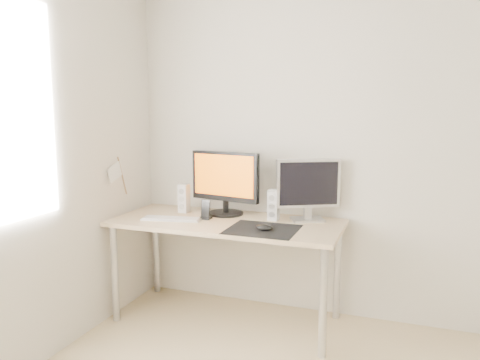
# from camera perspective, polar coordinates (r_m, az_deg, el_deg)

# --- Properties ---
(wall_back) EXTENTS (3.50, 0.00, 3.50)m
(wall_back) POSITION_cam_1_polar(r_m,az_deg,el_deg) (3.36, 15.66, 3.98)
(wall_back) COLOR silver
(wall_back) RESTS_ON ground
(mousepad) EXTENTS (0.45, 0.40, 0.00)m
(mousepad) POSITION_cam_1_polar(r_m,az_deg,el_deg) (3.05, 2.77, -6.04)
(mousepad) COLOR black
(mousepad) RESTS_ON desk
(mouse) EXTENTS (0.11, 0.07, 0.04)m
(mouse) POSITION_cam_1_polar(r_m,az_deg,el_deg) (3.01, 2.97, -5.81)
(mouse) COLOR black
(mouse) RESTS_ON mousepad
(desk) EXTENTS (1.60, 0.70, 0.73)m
(desk) POSITION_cam_1_polar(r_m,az_deg,el_deg) (3.31, -1.65, -6.28)
(desk) COLOR #D1B587
(desk) RESTS_ON ground
(main_monitor) EXTENTS (0.55, 0.30, 0.47)m
(main_monitor) POSITION_cam_1_polar(r_m,az_deg,el_deg) (3.43, -1.84, -0.08)
(main_monitor) COLOR black
(main_monitor) RESTS_ON desk
(second_monitor) EXTENTS (0.42, 0.24, 0.43)m
(second_monitor) POSITION_cam_1_polar(r_m,az_deg,el_deg) (3.28, 8.31, -0.81)
(second_monitor) COLOR #BABABD
(second_monitor) RESTS_ON desk
(speaker_left) EXTENTS (0.07, 0.08, 0.22)m
(speaker_left) POSITION_cam_1_polar(r_m,az_deg,el_deg) (3.56, -6.84, -2.22)
(speaker_left) COLOR white
(speaker_left) RESTS_ON desk
(speaker_right) EXTENTS (0.07, 0.08, 0.22)m
(speaker_right) POSITION_cam_1_polar(r_m,az_deg,el_deg) (3.29, 4.10, -3.06)
(speaker_right) COLOR white
(speaker_right) RESTS_ON desk
(keyboard) EXTENTS (0.43, 0.19, 0.02)m
(keyboard) POSITION_cam_1_polar(r_m,az_deg,el_deg) (3.35, -8.35, -4.69)
(keyboard) COLOR silver
(keyboard) RESTS_ON desk
(phone_dock) EXTENTS (0.08, 0.07, 0.14)m
(phone_dock) POSITION_cam_1_polar(r_m,az_deg,el_deg) (3.34, -4.22, -4.05)
(phone_dock) COLOR black
(phone_dock) RESTS_ON desk
(pennant) EXTENTS (0.01, 0.23, 0.29)m
(pennant) POSITION_cam_1_polar(r_m,az_deg,el_deg) (3.48, -14.74, 0.81)
(pennant) COLOR #A57F54
(pennant) RESTS_ON wall_left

